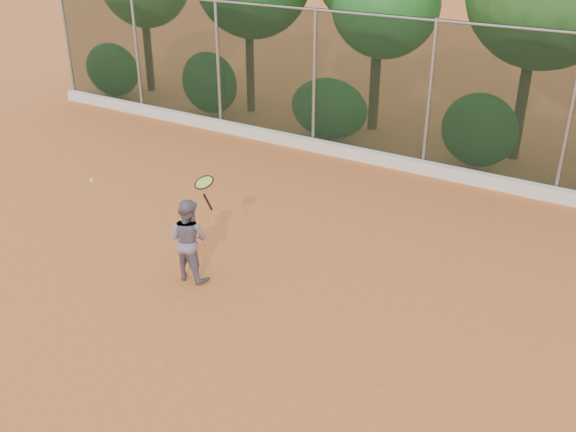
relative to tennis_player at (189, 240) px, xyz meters
The scene contains 6 objects.
ground 1.69m from the tennis_player, 11.56° to the right, with size 80.00×80.00×0.00m, color #C2642D.
concrete_curb 6.71m from the tennis_player, 77.08° to the left, with size 24.00×0.20×0.30m, color silver.
tennis_player is the anchor object (origin of this frame).
chainlink_fence 6.95m from the tennis_player, 77.42° to the left, with size 24.09×0.09×3.50m.
tennis_racket 1.21m from the tennis_player, ahead, with size 0.39×0.37×0.58m.
tennis_ball_in_flight 1.85m from the tennis_player, 160.76° to the right, with size 0.07×0.07×0.07m.
Camera 1 is at (4.85, -6.71, 5.65)m, focal length 40.00 mm.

